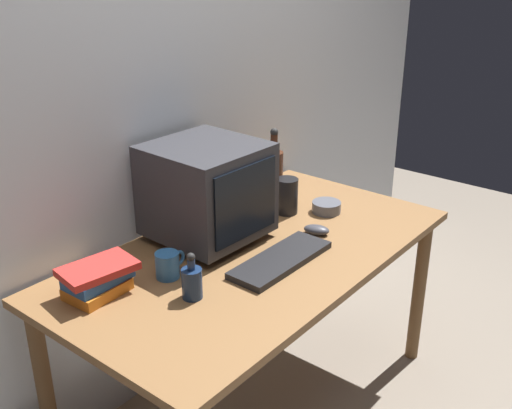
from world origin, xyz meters
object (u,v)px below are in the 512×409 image
crt_monitor (207,191)px  bottle_tall (274,174)px  metal_canister (287,196)px  book_stack (98,279)px  cd_spindle (326,207)px  computer_mouse (316,230)px  keyboard (281,260)px  bottle_short (192,282)px  mug (168,265)px

crt_monitor → bottle_tall: bearing=3.9°
metal_canister → crt_monitor: bearing=166.5°
book_stack → cd_spindle: (1.00, -0.22, -0.03)m
crt_monitor → bottle_tall: 0.45m
book_stack → cd_spindle: size_ratio=2.09×
computer_mouse → cd_spindle: bearing=3.8°
crt_monitor → keyboard: 0.38m
cd_spindle → computer_mouse: bearing=-157.2°
bottle_short → metal_canister: (0.72, 0.16, 0.02)m
mug → crt_monitor: bearing=17.7°
mug → metal_canister: bearing=0.4°
crt_monitor → book_stack: bearing=-180.0°
bottle_tall → book_stack: size_ratio=1.30×
keyboard → crt_monitor: bearing=93.0°
computer_mouse → metal_canister: size_ratio=0.67×
keyboard → computer_mouse: bearing=7.0°
bottle_tall → mug: bottle_tall is taller
metal_canister → computer_mouse: bearing=-113.9°
crt_monitor → book_stack: size_ratio=1.59×
crt_monitor → bottle_short: size_ratio=2.53×
keyboard → metal_canister: bearing=33.9°
crt_monitor → book_stack: (-0.51, -0.00, -0.14)m
bottle_tall → mug: size_ratio=2.72×
bottle_tall → bottle_short: bearing=-160.5°
bottle_tall → mug: 0.76m
bottle_short → computer_mouse: bearing=-4.7°
crt_monitor → bottle_short: crt_monitor is taller
keyboard → bottle_short: 0.37m
computer_mouse → bottle_tall: 0.38m
crt_monitor → bottle_short: 0.44m
keyboard → cd_spindle: cd_spindle is taller
keyboard → book_stack: bearing=148.3°
crt_monitor → bottle_tall: crt_monitor is taller
crt_monitor → metal_canister: (0.38, -0.09, -0.12)m
mug → metal_canister: 0.68m
bottle_short → mug: (0.04, 0.15, -0.01)m
crt_monitor → book_stack: crt_monitor is taller
computer_mouse → bottle_short: size_ratio=0.64×
cd_spindle → keyboard: bearing=-166.3°
bottle_tall → book_stack: bearing=-178.2°
computer_mouse → metal_canister: bearing=47.2°
keyboard → bottle_short: bearing=167.5°
computer_mouse → bottle_tall: bottle_tall is taller
metal_canister → bottle_short: bearing=-167.6°
bottle_tall → crt_monitor: bearing=-176.1°
bottle_short → cd_spindle: bottle_short is taller
cd_spindle → metal_canister: size_ratio=0.80×
book_stack → mug: 0.23m
metal_canister → book_stack: bearing=174.2°
cd_spindle → crt_monitor: bearing=156.1°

